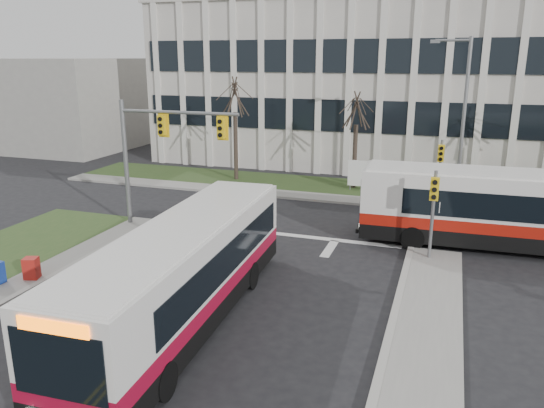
{
  "coord_description": "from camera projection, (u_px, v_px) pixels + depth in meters",
  "views": [
    {
      "loc": [
        7.65,
        -14.59,
        8.18
      ],
      "look_at": [
        0.53,
        6.35,
        2.0
      ],
      "focal_mm": 35.0,
      "sensor_mm": 36.0,
      "label": 1
    }
  ],
  "objects": [
    {
      "name": "ground",
      "position": [
        197.0,
        307.0,
        17.88
      ],
      "size": [
        120.0,
        120.0,
        0.0
      ],
      "primitive_type": "plane",
      "color": "black",
      "rests_on": "ground"
    },
    {
      "name": "sidewalk_cross",
      "position": [
        396.0,
        204.0,
        30.17
      ],
      "size": [
        44.0,
        1.6,
        0.14
      ],
      "primitive_type": "cube",
      "color": "#9E9B93",
      "rests_on": "ground"
    },
    {
      "name": "building_lawn",
      "position": [
        401.0,
        193.0,
        32.73
      ],
      "size": [
        44.0,
        5.0,
        0.12
      ],
      "primitive_type": "cube",
      "color": "#2D491F",
      "rests_on": "ground"
    },
    {
      "name": "office_building",
      "position": [
        421.0,
        85.0,
        42.07
      ],
      "size": [
        40.0,
        16.0,
        12.0
      ],
      "primitive_type": "cube",
      "color": "beige",
      "rests_on": "ground"
    },
    {
      "name": "building_annex",
      "position": [
        67.0,
        104.0,
        48.58
      ],
      "size": [
        12.0,
        12.0,
        8.0
      ],
      "primitive_type": "cube",
      "color": "#9E9B93",
      "rests_on": "ground"
    },
    {
      "name": "mast_arm_signal",
      "position": [
        154.0,
        142.0,
        25.01
      ],
      "size": [
        6.11,
        0.38,
        6.2
      ],
      "color": "slate",
      "rests_on": "ground"
    },
    {
      "name": "signal_pole_near",
      "position": [
        433.0,
        203.0,
        21.27
      ],
      "size": [
        0.34,
        0.39,
        3.8
      ],
      "color": "slate",
      "rests_on": "ground"
    },
    {
      "name": "signal_pole_far",
      "position": [
        440.0,
        164.0,
        29.02
      ],
      "size": [
        0.34,
        0.39,
        3.8
      ],
      "color": "slate",
      "rests_on": "ground"
    },
    {
      "name": "streetlight",
      "position": [
        461.0,
        113.0,
        28.77
      ],
      "size": [
        2.15,
        0.25,
        9.2
      ],
      "color": "slate",
      "rests_on": "ground"
    },
    {
      "name": "directory_sign",
      "position": [
        360.0,
        174.0,
        32.75
      ],
      "size": [
        1.5,
        0.12,
        2.0
      ],
      "color": "slate",
      "rests_on": "ground"
    },
    {
      "name": "tree_left",
      "position": [
        235.0,
        99.0,
        34.67
      ],
      "size": [
        1.8,
        1.8,
        7.7
      ],
      "color": "#42352B",
      "rests_on": "ground"
    },
    {
      "name": "tree_mid",
      "position": [
        357.0,
        112.0,
        32.54
      ],
      "size": [
        1.8,
        1.8,
        6.82
      ],
      "color": "#42352B",
      "rests_on": "ground"
    },
    {
      "name": "bus_main",
      "position": [
        185.0,
        275.0,
        16.5
      ],
      "size": [
        3.12,
        12.03,
        3.18
      ],
      "primitive_type": null,
      "rotation": [
        0.0,
        0.0,
        0.04
      ],
      "color": "silver",
      "rests_on": "ground"
    },
    {
      "name": "bus_cross",
      "position": [
        511.0,
        212.0,
        22.88
      ],
      "size": [
        12.72,
        3.19,
        3.37
      ],
      "primitive_type": null,
      "rotation": [
        0.0,
        0.0,
        -1.53
      ],
      "color": "silver",
      "rests_on": "ground"
    },
    {
      "name": "newspaper_box_red",
      "position": [
        32.0,
        270.0,
        19.81
      ],
      "size": [
        0.61,
        0.58,
        0.95
      ],
      "primitive_type": "cube",
      "rotation": [
        0.0,
        0.0,
        0.31
      ],
      "color": "#AC1C16",
      "rests_on": "ground"
    }
  ]
}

